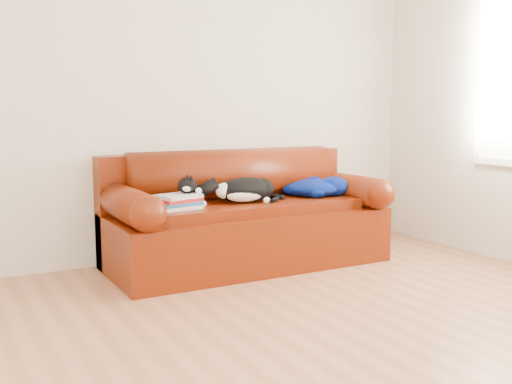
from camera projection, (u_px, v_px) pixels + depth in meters
ground at (313, 337)px, 3.14m from camera, size 4.50×4.50×0.00m
room_shell at (336, 13)px, 2.99m from camera, size 4.52×4.02×2.61m
sofa_base at (247, 234)px, 4.60m from camera, size 2.10×0.90×0.50m
sofa_back at (233, 191)px, 4.77m from camera, size 2.10×1.01×0.88m
book_stack at (177, 202)px, 4.18m from camera, size 0.33×0.28×0.10m
cat at (245, 190)px, 4.46m from camera, size 0.64×0.30×0.24m
blanket at (315, 187)px, 4.83m from camera, size 0.52×0.45×0.16m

